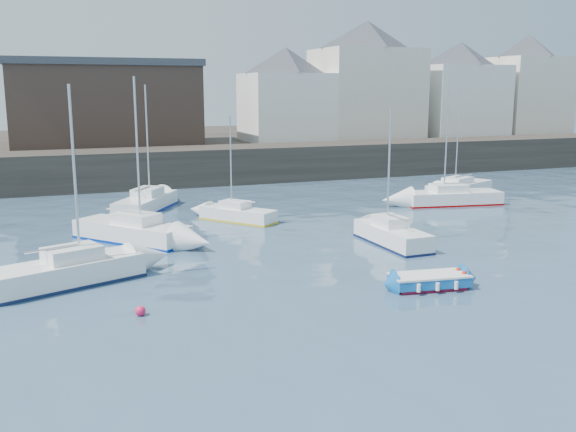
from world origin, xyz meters
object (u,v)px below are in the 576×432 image
object	(u,v)px
sailboat_a	(67,271)
sailboat_d	(452,197)
sailboat_g	(459,187)
buoy_mid	(403,239)
buoy_near	(141,315)
sailboat_h	(146,202)
sailboat_b	(132,231)
blue_dinghy	(429,281)
buoy_far	(240,218)
sailboat_c	(392,235)
sailboat_f	(238,214)

from	to	relation	value
sailboat_a	sailboat_d	xyz separation A→B (m)	(25.58, 10.09, -0.05)
sailboat_g	buoy_mid	xyz separation A→B (m)	(-11.94, -11.83, -0.46)
buoy_near	sailboat_h	bearing A→B (deg)	80.84
sailboat_b	sailboat_h	xyz separation A→B (m)	(2.01, 8.49, -0.02)
sailboat_h	blue_dinghy	bearing A→B (deg)	-69.09
blue_dinghy	sailboat_h	world-z (taller)	sailboat_h
blue_dinghy	sailboat_a	distance (m)	14.66
buoy_mid	sailboat_b	bearing A→B (deg)	160.69
buoy_far	sailboat_h	bearing A→B (deg)	136.72
sailboat_c	sailboat_g	xyz separation A→B (m)	(13.11, 12.62, -0.07)
sailboat_b	sailboat_d	world-z (taller)	sailboat_d
sailboat_d	buoy_mid	distance (m)	11.72
sailboat_g	buoy_near	size ratio (longest dim) A/B	21.90
blue_dinghy	sailboat_h	xyz separation A→B (m)	(-8.03, 21.02, 0.20)
blue_dinghy	sailboat_c	size ratio (longest dim) A/B	0.48
buoy_near	buoy_mid	world-z (taller)	buoy_mid
sailboat_b	sailboat_h	distance (m)	8.73
sailboat_a	sailboat_c	world-z (taller)	sailboat_a
sailboat_c	buoy_far	bearing A→B (deg)	119.75
sailboat_a	sailboat_g	world-z (taller)	sailboat_g
sailboat_d	sailboat_c	bearing A→B (deg)	-138.12
sailboat_h	buoy_near	distance (m)	20.34
sailboat_f	sailboat_h	xyz separation A→B (m)	(-4.64, 5.43, 0.09)
blue_dinghy	sailboat_d	bearing A→B (deg)	52.56
blue_dinghy	buoy_mid	world-z (taller)	blue_dinghy
sailboat_d	buoy_near	world-z (taller)	sailboat_d
sailboat_b	sailboat_f	xyz separation A→B (m)	(6.65, 3.06, -0.11)
sailboat_c	buoy_near	distance (m)	14.87
sailboat_g	sailboat_c	bearing A→B (deg)	-136.08
sailboat_a	sailboat_b	distance (m)	7.71
buoy_near	buoy_mid	xyz separation A→B (m)	(14.74, 6.85, 0.00)
blue_dinghy	buoy_far	size ratio (longest dim) A/B	7.57
buoy_near	buoy_far	size ratio (longest dim) A/B	0.85
buoy_mid	sailboat_f	bearing A→B (deg)	131.33
buoy_near	buoy_mid	distance (m)	16.25
blue_dinghy	sailboat_c	world-z (taller)	sailboat_c
sailboat_g	buoy_near	xyz separation A→B (m)	(-26.68, -18.68, -0.46)
sailboat_d	buoy_mid	size ratio (longest dim) A/B	18.67
buoy_mid	sailboat_h	bearing A→B (deg)	131.00
sailboat_c	buoy_far	xyz separation A→B (m)	(-5.32, 9.31, -0.53)
sailboat_g	buoy_mid	size ratio (longest dim) A/B	17.81
sailboat_d	buoy_far	world-z (taller)	sailboat_d
sailboat_h	sailboat_g	bearing A→B (deg)	-3.42
sailboat_a	sailboat_f	size ratio (longest dim) A/B	1.28
sailboat_a	buoy_near	world-z (taller)	sailboat_a
sailboat_c	buoy_mid	size ratio (longest dim) A/B	15.16
sailboat_b	buoy_near	distance (m)	11.66
blue_dinghy	sailboat_g	size ratio (longest dim) A/B	0.41
sailboat_h	buoy_far	xyz separation A→B (m)	(5.01, -4.72, -0.53)
sailboat_b	buoy_mid	xyz separation A→B (m)	(13.51, -4.73, -0.55)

